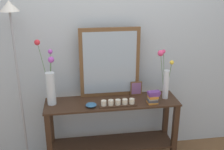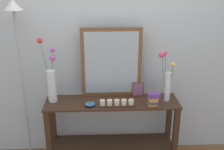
{
  "view_description": "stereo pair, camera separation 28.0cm",
  "coord_description": "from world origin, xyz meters",
  "px_view_note": "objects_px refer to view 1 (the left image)",
  "views": [
    {
      "loc": [
        -0.39,
        -2.6,
        2.03
      ],
      "look_at": [
        0.0,
        0.0,
        1.07
      ],
      "focal_mm": 43.36,
      "sensor_mm": 36.0,
      "label": 1
    },
    {
      "loc": [
        -0.11,
        -2.63,
        2.03
      ],
      "look_at": [
        0.0,
        0.0,
        1.07
      ],
      "focal_mm": 43.36,
      "sensor_mm": 36.0,
      "label": 2
    }
  ],
  "objects_px": {
    "console_table": "(112,125)",
    "mirror_leaning": "(109,63)",
    "vase_right": "(165,78)",
    "candle_tray": "(118,103)",
    "picture_frame_small": "(136,88)",
    "tall_vase_left": "(50,83)",
    "floor_lamp": "(16,62)",
    "decorative_bowl": "(91,105)",
    "book_stack": "(153,97)"
  },
  "relations": [
    {
      "from": "tall_vase_left",
      "to": "floor_lamp",
      "type": "xyz_separation_m",
      "value": [
        -0.32,
        0.05,
        0.23
      ]
    },
    {
      "from": "console_table",
      "to": "floor_lamp",
      "type": "relative_size",
      "value": 0.78
    },
    {
      "from": "console_table",
      "to": "mirror_leaning",
      "type": "xyz_separation_m",
      "value": [
        -0.0,
        0.16,
        0.67
      ]
    },
    {
      "from": "picture_frame_small",
      "to": "decorative_bowl",
      "type": "relative_size",
      "value": 1.41
    },
    {
      "from": "vase_right",
      "to": "book_stack",
      "type": "height_order",
      "value": "vase_right"
    },
    {
      "from": "picture_frame_small",
      "to": "tall_vase_left",
      "type": "bearing_deg",
      "value": -174.69
    },
    {
      "from": "book_stack",
      "to": "floor_lamp",
      "type": "bearing_deg",
      "value": 171.96
    },
    {
      "from": "tall_vase_left",
      "to": "picture_frame_small",
      "type": "relative_size",
      "value": 4.23
    },
    {
      "from": "mirror_leaning",
      "to": "book_stack",
      "type": "xyz_separation_m",
      "value": [
        0.43,
        -0.26,
        -0.31
      ]
    },
    {
      "from": "mirror_leaning",
      "to": "tall_vase_left",
      "type": "bearing_deg",
      "value": -169.43
    },
    {
      "from": "console_table",
      "to": "decorative_bowl",
      "type": "relative_size",
      "value": 12.7
    },
    {
      "from": "console_table",
      "to": "vase_right",
      "type": "xyz_separation_m",
      "value": [
        0.58,
        -0.0,
        0.53
      ]
    },
    {
      "from": "candle_tray",
      "to": "floor_lamp",
      "type": "relative_size",
      "value": 0.21
    },
    {
      "from": "mirror_leaning",
      "to": "vase_right",
      "type": "xyz_separation_m",
      "value": [
        0.58,
        -0.16,
        -0.14
      ]
    },
    {
      "from": "decorative_bowl",
      "to": "floor_lamp",
      "type": "distance_m",
      "value": 0.87
    },
    {
      "from": "vase_right",
      "to": "book_stack",
      "type": "distance_m",
      "value": 0.25
    },
    {
      "from": "vase_right",
      "to": "book_stack",
      "type": "relative_size",
      "value": 4.11
    },
    {
      "from": "tall_vase_left",
      "to": "decorative_bowl",
      "type": "bearing_deg",
      "value": -19.35
    },
    {
      "from": "console_table",
      "to": "vase_right",
      "type": "distance_m",
      "value": 0.78
    },
    {
      "from": "console_table",
      "to": "candle_tray",
      "type": "bearing_deg",
      "value": -67.07
    },
    {
      "from": "console_table",
      "to": "mirror_leaning",
      "type": "distance_m",
      "value": 0.69
    },
    {
      "from": "book_stack",
      "to": "floor_lamp",
      "type": "height_order",
      "value": "floor_lamp"
    },
    {
      "from": "tall_vase_left",
      "to": "vase_right",
      "type": "height_order",
      "value": "tall_vase_left"
    },
    {
      "from": "mirror_leaning",
      "to": "floor_lamp",
      "type": "xyz_separation_m",
      "value": [
        -0.95,
        -0.07,
        0.08
      ]
    },
    {
      "from": "book_stack",
      "to": "floor_lamp",
      "type": "relative_size",
      "value": 0.07
    },
    {
      "from": "vase_right",
      "to": "floor_lamp",
      "type": "height_order",
      "value": "floor_lamp"
    },
    {
      "from": "decorative_bowl",
      "to": "book_stack",
      "type": "relative_size",
      "value": 0.84
    },
    {
      "from": "book_stack",
      "to": "tall_vase_left",
      "type": "bearing_deg",
      "value": 172.14
    },
    {
      "from": "mirror_leaning",
      "to": "tall_vase_left",
      "type": "relative_size",
      "value": 1.14
    },
    {
      "from": "candle_tray",
      "to": "picture_frame_small",
      "type": "height_order",
      "value": "picture_frame_small"
    },
    {
      "from": "book_stack",
      "to": "mirror_leaning",
      "type": "bearing_deg",
      "value": 148.29
    },
    {
      "from": "tall_vase_left",
      "to": "decorative_bowl",
      "type": "distance_m",
      "value": 0.48
    },
    {
      "from": "picture_frame_small",
      "to": "decorative_bowl",
      "type": "bearing_deg",
      "value": -156.5
    },
    {
      "from": "mirror_leaning",
      "to": "floor_lamp",
      "type": "distance_m",
      "value": 0.96
    },
    {
      "from": "floor_lamp",
      "to": "candle_tray",
      "type": "bearing_deg",
      "value": -11.3
    },
    {
      "from": "mirror_leaning",
      "to": "floor_lamp",
      "type": "height_order",
      "value": "floor_lamp"
    },
    {
      "from": "console_table",
      "to": "book_stack",
      "type": "relative_size",
      "value": 10.62
    },
    {
      "from": "vase_right",
      "to": "floor_lamp",
      "type": "xyz_separation_m",
      "value": [
        -1.53,
        0.1,
        0.22
      ]
    },
    {
      "from": "mirror_leaning",
      "to": "candle_tray",
      "type": "relative_size",
      "value": 1.96
    },
    {
      "from": "mirror_leaning",
      "to": "candle_tray",
      "type": "height_order",
      "value": "mirror_leaning"
    },
    {
      "from": "vase_right",
      "to": "picture_frame_small",
      "type": "bearing_deg",
      "value": 154.8
    },
    {
      "from": "vase_right",
      "to": "book_stack",
      "type": "xyz_separation_m",
      "value": [
        -0.15,
        -0.1,
        -0.17
      ]
    },
    {
      "from": "vase_right",
      "to": "floor_lamp",
      "type": "bearing_deg",
      "value": 176.45
    },
    {
      "from": "tall_vase_left",
      "to": "console_table",
      "type": "bearing_deg",
      "value": -3.93
    },
    {
      "from": "console_table",
      "to": "mirror_leaning",
      "type": "relative_size",
      "value": 1.86
    },
    {
      "from": "console_table",
      "to": "floor_lamp",
      "type": "bearing_deg",
      "value": 174.5
    },
    {
      "from": "mirror_leaning",
      "to": "picture_frame_small",
      "type": "relative_size",
      "value": 4.82
    },
    {
      "from": "decorative_bowl",
      "to": "floor_lamp",
      "type": "relative_size",
      "value": 0.06
    },
    {
      "from": "mirror_leaning",
      "to": "candle_tray",
      "type": "xyz_separation_m",
      "value": [
        0.05,
        -0.27,
        -0.36
      ]
    },
    {
      "from": "console_table",
      "to": "picture_frame_small",
      "type": "xyz_separation_m",
      "value": [
        0.29,
        0.13,
        0.37
      ]
    }
  ]
}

